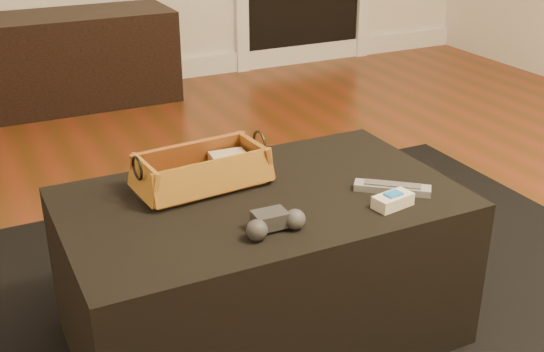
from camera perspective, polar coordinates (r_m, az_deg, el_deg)
name	(u,v)px	position (r m, az deg, el deg)	size (l,w,h in m)	color
baseboard	(111,77)	(4.20, -13.34, 8.03)	(5.00, 0.04, 0.12)	white
media_cabinet	(56,61)	(3.89, -17.64, 9.13)	(1.26, 0.45, 0.50)	black
area_rug	(270,343)	(1.92, -0.15, -13.82)	(2.60, 2.00, 0.01)	black
ottoman	(262,267)	(1.83, -0.85, -7.61)	(1.00, 0.60, 0.42)	black
tv_remote	(198,182)	(1.76, -6.18, -0.49)	(0.18, 0.04, 0.02)	black
cloth_bundle	(229,162)	(1.83, -3.66, 1.16)	(0.10, 0.07, 0.05)	tan
wicker_basket	(202,172)	(1.77, -5.88, 0.35)	(0.36, 0.21, 0.12)	#AA5F26
game_controller	(274,223)	(1.55, 0.15, -3.91)	(0.15, 0.09, 0.05)	#28282A
silver_remote	(392,188)	(1.78, 10.04, -0.97)	(0.18, 0.16, 0.02)	gray
cream_gadget	(393,200)	(1.69, 10.08, -2.03)	(0.11, 0.07, 0.04)	beige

